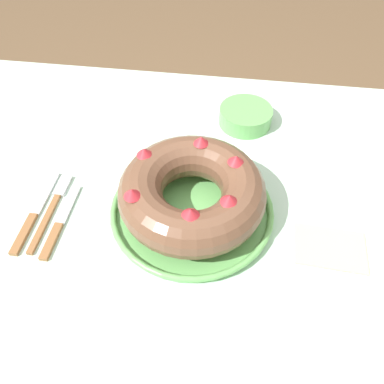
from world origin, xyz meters
TOP-DOWN VIEW (x-y plane):
  - ground_plane at (0.00, 0.00)m, footprint 8.00×8.00m
  - dining_table at (0.00, 0.00)m, footprint 1.38×0.96m
  - serving_dish at (-0.01, -0.01)m, footprint 0.32×0.32m
  - bundt_cake at (-0.01, -0.01)m, footprint 0.28×0.28m
  - fork at (-0.29, -0.04)m, footprint 0.02×0.19m
  - serving_knife at (-0.32, -0.07)m, footprint 0.02×0.21m
  - cake_knife at (-0.26, -0.08)m, footprint 0.02×0.18m
  - side_bowl at (0.08, 0.28)m, footprint 0.13×0.13m
  - napkin at (0.25, -0.06)m, footprint 0.13×0.10m

SIDE VIEW (x-z plane):
  - ground_plane at x=0.00m, z-range 0.00..0.00m
  - dining_table at x=0.00m, z-range 0.29..1.06m
  - napkin at x=0.25m, z-range 0.77..0.77m
  - fork at x=-0.29m, z-range 0.77..0.78m
  - serving_knife at x=-0.32m, z-range 0.77..0.78m
  - cake_knife at x=-0.26m, z-range 0.77..0.78m
  - serving_dish at x=-0.01m, z-range 0.77..0.79m
  - side_bowl at x=0.08m, z-range 0.77..0.81m
  - bundt_cake at x=-0.01m, z-range 0.78..0.88m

